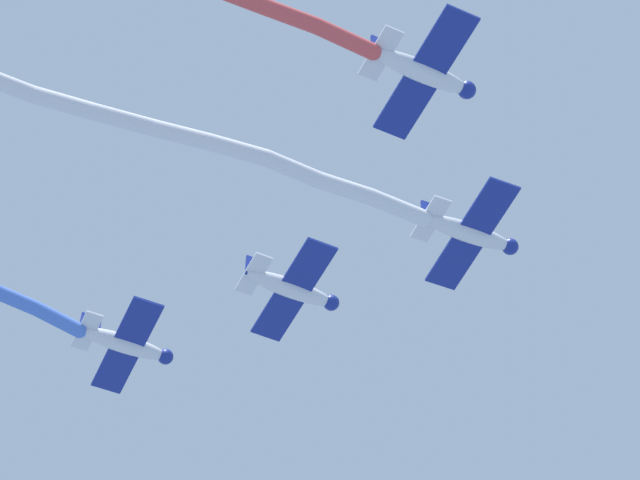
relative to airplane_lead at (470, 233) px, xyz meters
The scene contains 5 objects.
airplane_lead is the anchor object (origin of this frame).
smoke_trail_lead 16.43m from the airplane_lead, 51.55° to the right, with size 17.04×22.91×3.42m.
airplane_left_wing 10.38m from the airplane_lead, 94.17° to the right, with size 6.77×6.65×1.95m.
airplane_right_wing 10.37m from the airplane_lead, ahead, with size 6.79×6.63×1.95m.
airplane_slot 20.75m from the airplane_lead, 94.15° to the right, with size 6.86×6.56×1.95m.
Camera 1 is at (40.95, 6.78, 3.32)m, focal length 72.66 mm.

